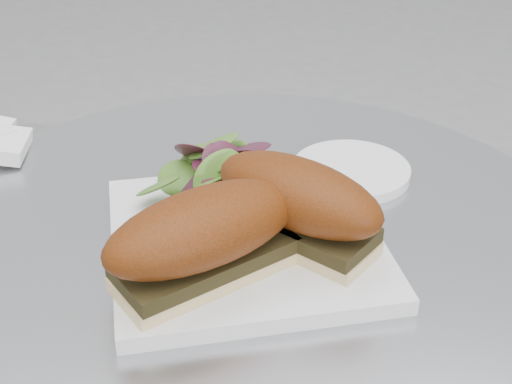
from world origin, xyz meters
The scene contains 5 objects.
plate centered at (0.00, -0.02, 0.74)m, with size 0.25×0.25×0.02m, color white.
sandwich_left centered at (-0.05, -0.08, 0.79)m, with size 0.20×0.15×0.08m.
sandwich_right centered at (0.04, -0.04, 0.79)m, with size 0.17×0.18×0.08m.
salad centered at (-0.02, 0.05, 0.77)m, with size 0.12×0.12×0.05m, color #54832A, non-canonical shape.
saucer centered at (0.14, 0.09, 0.74)m, with size 0.13×0.13×0.01m, color white.
Camera 1 is at (-0.10, -0.57, 1.13)m, focal length 50.00 mm.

